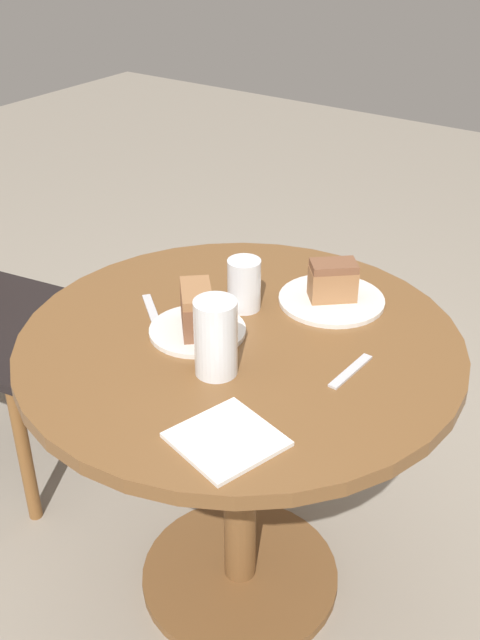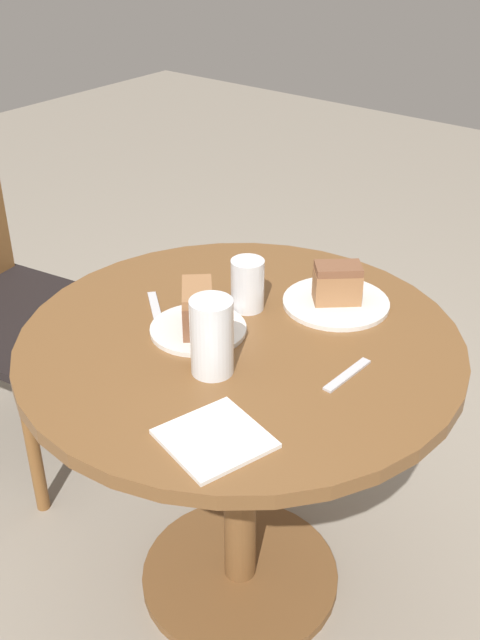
% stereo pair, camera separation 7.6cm
% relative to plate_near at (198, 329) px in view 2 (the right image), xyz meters
% --- Properties ---
extents(ground_plane, '(8.00, 8.00, 0.00)m').
position_rel_plate_near_xyz_m(ground_plane, '(0.03, -0.08, -0.71)').
color(ground_plane, gray).
extents(table, '(0.90, 0.90, 0.71)m').
position_rel_plate_near_xyz_m(table, '(0.03, -0.08, -0.18)').
color(table, brown).
rests_on(table, ground_plane).
extents(plate_near, '(0.20, 0.20, 0.01)m').
position_rel_plate_near_xyz_m(plate_near, '(0.00, 0.00, 0.00)').
color(plate_near, silver).
rests_on(plate_near, table).
extents(plate_far, '(0.23, 0.23, 0.01)m').
position_rel_plate_near_xyz_m(plate_far, '(0.27, -0.16, -0.00)').
color(plate_far, silver).
rests_on(plate_far, table).
extents(cake_slice_near, '(0.13, 0.12, 0.09)m').
position_rel_plate_near_xyz_m(cake_slice_near, '(0.00, 0.00, 0.05)').
color(cake_slice_near, brown).
rests_on(cake_slice_near, plate_near).
extents(cake_slice_far, '(0.11, 0.11, 0.09)m').
position_rel_plate_near_xyz_m(cake_slice_far, '(0.27, -0.16, 0.05)').
color(cake_slice_far, '#9E6B42').
rests_on(cake_slice_far, plate_far).
extents(glass_lemonade, '(0.08, 0.08, 0.15)m').
position_rel_plate_near_xyz_m(glass_lemonade, '(-0.09, -0.11, 0.06)').
color(glass_lemonade, beige).
rests_on(glass_lemonade, table).
extents(glass_water, '(0.07, 0.07, 0.11)m').
position_rel_plate_near_xyz_m(glass_water, '(0.14, -0.02, 0.05)').
color(glass_water, silver).
rests_on(glass_water, table).
extents(napkin_stack, '(0.19, 0.19, 0.01)m').
position_rel_plate_near_xyz_m(napkin_stack, '(-0.24, -0.25, -0.00)').
color(napkin_stack, white).
rests_on(napkin_stack, table).
extents(fork, '(0.12, 0.14, 0.00)m').
position_rel_plate_near_xyz_m(fork, '(0.00, 0.12, -0.00)').
color(fork, silver).
rests_on(fork, table).
extents(spoon, '(0.13, 0.03, 0.00)m').
position_rel_plate_near_xyz_m(spoon, '(0.05, -0.32, -0.00)').
color(spoon, silver).
rests_on(spoon, table).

